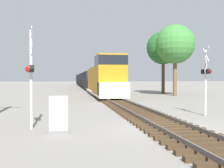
# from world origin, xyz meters

# --- Properties ---
(ground_plane) EXTENTS (400.00, 400.00, 0.00)m
(ground_plane) POSITION_xyz_m (0.00, 0.00, 0.00)
(ground_plane) COLOR gray
(rail_track_bed) EXTENTS (2.60, 160.00, 0.31)m
(rail_track_bed) POSITION_xyz_m (0.00, -0.00, 0.14)
(rail_track_bed) COLOR #42301E
(rail_track_bed) RESTS_ON ground
(freight_train) EXTENTS (2.94, 83.94, 4.64)m
(freight_train) POSITION_xyz_m (0.00, 53.52, 1.90)
(freight_train) COLOR #B77A14
(freight_train) RESTS_ON ground
(crossing_signal_near) EXTENTS (0.50, 1.01, 4.36)m
(crossing_signal_near) POSITION_xyz_m (-5.88, 0.81, 2.49)
(crossing_signal_near) COLOR silver
(crossing_signal_near) RESTS_ON ground
(crossing_signal_far) EXTENTS (0.42, 1.01, 4.02)m
(crossing_signal_far) POSITION_xyz_m (3.68, 3.36, 2.39)
(crossing_signal_far) COLOR silver
(crossing_signal_far) RESTS_ON ground
(relay_cabinet) EXTENTS (0.81, 0.60, 1.48)m
(relay_cabinet) POSITION_xyz_m (-4.65, -0.13, 0.73)
(relay_cabinet) COLOR slate
(relay_cabinet) RESTS_ON ground
(tree_far_right) EXTENTS (4.96, 4.96, 9.02)m
(tree_far_right) POSITION_xyz_m (9.04, 20.60, 6.50)
(tree_far_right) COLOR brown
(tree_far_right) RESTS_ON ground
(tree_mid_background) EXTENTS (4.81, 4.81, 9.07)m
(tree_mid_background) POSITION_xyz_m (9.29, 25.46, 6.62)
(tree_mid_background) COLOR #473521
(tree_mid_background) RESTS_ON ground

